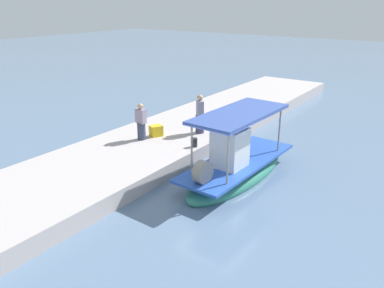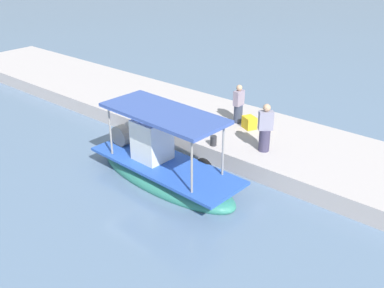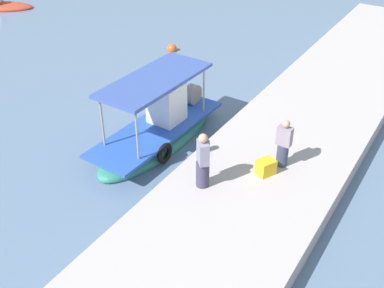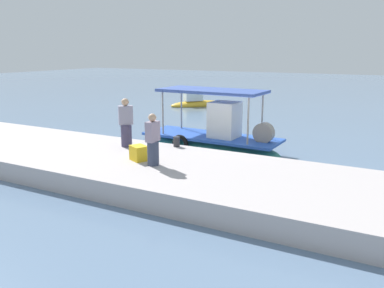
{
  "view_description": "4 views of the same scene",
  "coord_description": "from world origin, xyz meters",
  "px_view_note": "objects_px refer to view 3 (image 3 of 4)",
  "views": [
    {
      "loc": [
        10.99,
        6.56,
        6.45
      ],
      "look_at": [
        -0.7,
        -1.66,
        1.12
      ],
      "focal_mm": 36.25,
      "sensor_mm": 36.0,
      "label": 1
    },
    {
      "loc": [
        -10.43,
        9.66,
        7.8
      ],
      "look_at": [
        -1.19,
        -1.3,
        0.89
      ],
      "focal_mm": 41.04,
      "sensor_mm": 36.0,
      "label": 2
    },
    {
      "loc": [
        -13.04,
        -8.74,
        9.47
      ],
      "look_at": [
        -1.79,
        -1.73,
        0.91
      ],
      "focal_mm": 44.69,
      "sensor_mm": 36.0,
      "label": 3
    },
    {
      "loc": [
        5.72,
        -14.47,
        4.15
      ],
      "look_at": [
        -0.57,
        -2.73,
        0.98
      ],
      "focal_mm": 36.96,
      "sensor_mm": 36.0,
      "label": 4
    }
  ],
  "objects_px": {
    "main_fishing_boat": "(159,131)",
    "marker_buoy": "(172,49)",
    "mooring_bollard": "(206,146)",
    "cargo_crate": "(266,167)",
    "fisherman_by_crate": "(203,163)",
    "fisherman_near_bollard": "(283,145)"
  },
  "relations": [
    {
      "from": "main_fishing_boat",
      "to": "marker_buoy",
      "type": "relative_size",
      "value": 11.87
    },
    {
      "from": "mooring_bollard",
      "to": "cargo_crate",
      "type": "height_order",
      "value": "cargo_crate"
    },
    {
      "from": "fisherman_by_crate",
      "to": "main_fishing_boat",
      "type": "bearing_deg",
      "value": 55.68
    },
    {
      "from": "fisherman_near_bollard",
      "to": "cargo_crate",
      "type": "bearing_deg",
      "value": 162.32
    },
    {
      "from": "cargo_crate",
      "to": "fisherman_by_crate",
      "type": "bearing_deg",
      "value": 138.34
    },
    {
      "from": "marker_buoy",
      "to": "mooring_bollard",
      "type": "bearing_deg",
      "value": -139.8
    },
    {
      "from": "fisherman_near_bollard",
      "to": "mooring_bollard",
      "type": "relative_size",
      "value": 4.32
    },
    {
      "from": "mooring_bollard",
      "to": "marker_buoy",
      "type": "bearing_deg",
      "value": 40.2
    },
    {
      "from": "main_fishing_boat",
      "to": "marker_buoy",
      "type": "bearing_deg",
      "value": 30.99
    },
    {
      "from": "fisherman_near_bollard",
      "to": "main_fishing_boat",
      "type": "bearing_deg",
      "value": 91.56
    },
    {
      "from": "mooring_bollard",
      "to": "marker_buoy",
      "type": "distance_m",
      "value": 10.59
    },
    {
      "from": "cargo_crate",
      "to": "mooring_bollard",
      "type": "bearing_deg",
      "value": 86.62
    },
    {
      "from": "mooring_bollard",
      "to": "marker_buoy",
      "type": "xyz_separation_m",
      "value": [
        8.07,
        6.82,
        -0.73
      ]
    },
    {
      "from": "main_fishing_boat",
      "to": "mooring_bollard",
      "type": "distance_m",
      "value": 2.32
    },
    {
      "from": "fisherman_by_crate",
      "to": "cargo_crate",
      "type": "height_order",
      "value": "fisherman_by_crate"
    },
    {
      "from": "main_fishing_boat",
      "to": "cargo_crate",
      "type": "xyz_separation_m",
      "value": [
        -0.59,
        -4.46,
        0.41
      ]
    },
    {
      "from": "fisherman_near_bollard",
      "to": "marker_buoy",
      "type": "bearing_deg",
      "value": 51.05
    },
    {
      "from": "cargo_crate",
      "to": "marker_buoy",
      "type": "height_order",
      "value": "cargo_crate"
    },
    {
      "from": "marker_buoy",
      "to": "fisherman_near_bollard",
      "type": "bearing_deg",
      "value": -128.95
    },
    {
      "from": "fisherman_near_bollard",
      "to": "marker_buoy",
      "type": "height_order",
      "value": "fisherman_near_bollard"
    },
    {
      "from": "fisherman_near_bollard",
      "to": "cargo_crate",
      "type": "distance_m",
      "value": 0.9
    },
    {
      "from": "cargo_crate",
      "to": "marker_buoy",
      "type": "bearing_deg",
      "value": 47.76
    }
  ]
}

